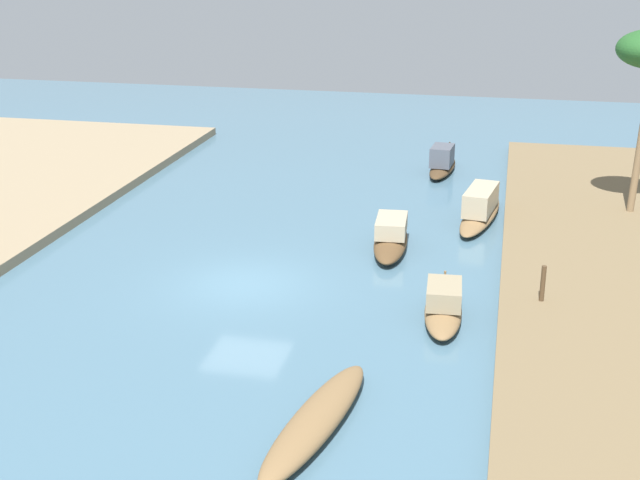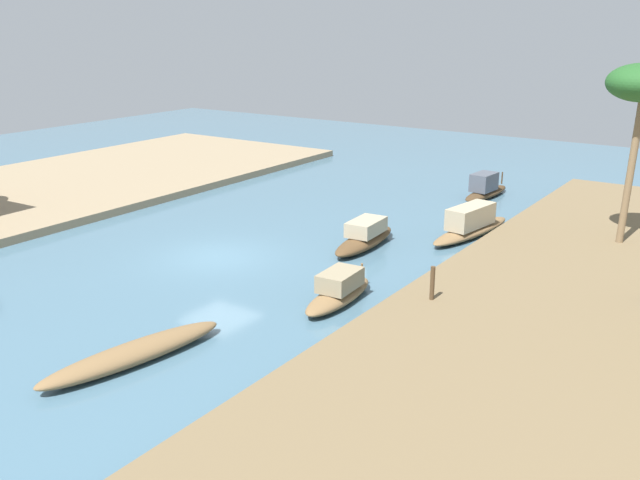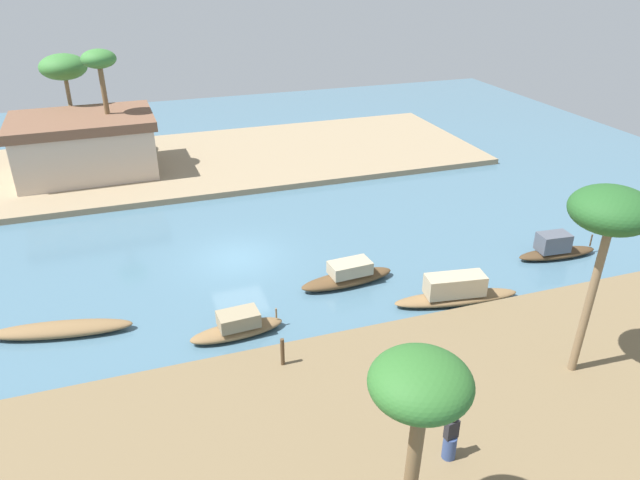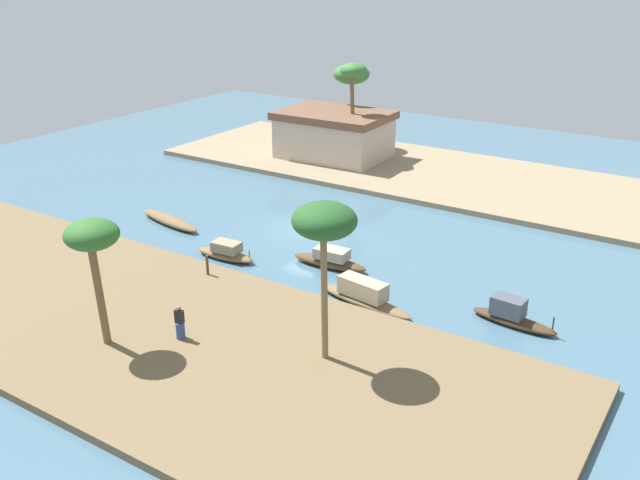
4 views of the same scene
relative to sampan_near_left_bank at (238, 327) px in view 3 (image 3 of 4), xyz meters
name	(u,v)px [view 3 (image 3 of 4)]	position (x,y,z in m)	size (l,w,h in m)	color
river_water	(238,258)	(1.25, 6.20, -0.40)	(68.17, 68.17, 0.00)	#476B7F
riverbank_right	(195,162)	(1.25, 20.54, -0.21)	(39.48, 13.27, 0.37)	#937F60
sampan_near_left_bank	(238,327)	(0.00, 0.00, 0.00)	(3.68, 1.27, 1.02)	brown
sampan_with_tall_canopy	(348,276)	(5.39, 2.24, 0.02)	(4.38, 1.41, 1.08)	brown
sampan_foreground	(555,249)	(15.69, 1.37, 0.08)	(4.09, 1.28, 1.28)	#47331E
sampan_open_hull	(456,292)	(9.10, -0.61, 0.11)	(5.48, 1.85, 1.29)	brown
sampan_downstream_large	(61,329)	(-6.41, 2.22, -0.14)	(5.43, 1.94, 0.51)	brown
person_on_near_bank	(450,440)	(4.40, -8.21, 0.59)	(0.44, 0.44, 1.55)	#33477A
mooring_post	(282,352)	(1.05, -2.68, 0.50)	(0.14, 0.14, 1.06)	#4C3823
palm_tree_left_near	(420,391)	(2.03, -10.27, 4.73)	(2.21, 2.21, 5.59)	brown
palm_tree_left_far	(611,214)	(10.42, -6.19, 5.83)	(2.52, 2.52, 6.69)	#7F6647
palm_tree_right_tall	(100,66)	(-3.88, 20.17, 6.55)	(2.07, 2.07, 7.58)	brown
palm_tree_right_short	(63,68)	(-6.20, 23.84, 5.93)	(3.01, 3.01, 6.88)	#7F6647
riverside_building	(85,145)	(-5.49, 20.04, 1.84)	(8.75, 6.38, 3.68)	#C6B29E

